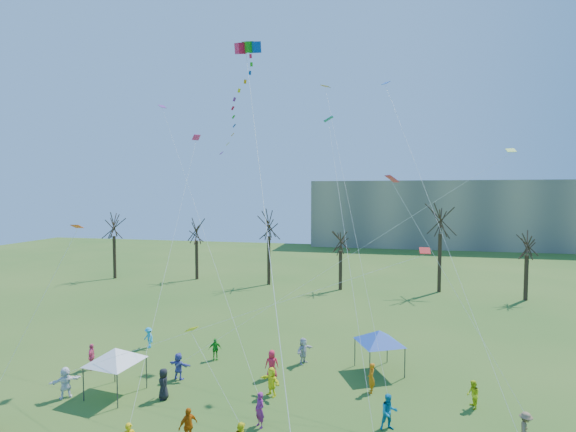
% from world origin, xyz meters
% --- Properties ---
extents(distant_building, '(60.00, 14.00, 15.00)m').
position_xyz_m(distant_building, '(22.00, 82.00, 7.50)').
color(distant_building, gray).
rests_on(distant_building, ground).
extents(bare_tree_row, '(68.96, 7.78, 11.28)m').
position_xyz_m(bare_tree_row, '(3.67, 36.26, 7.04)').
color(bare_tree_row, black).
rests_on(bare_tree_row, ground).
extents(big_box_kite, '(4.24, 8.51, 25.42)m').
position_xyz_m(big_box_kite, '(-2.50, 9.30, 17.68)').
color(big_box_kite, red).
rests_on(big_box_kite, ground).
extents(canopy_tent_white, '(3.79, 3.79, 2.86)m').
position_xyz_m(canopy_tent_white, '(-9.37, 5.80, 2.43)').
color(canopy_tent_white, '#3F3F44').
rests_on(canopy_tent_white, ground).
extents(canopy_tent_blue, '(3.47, 3.47, 2.87)m').
position_xyz_m(canopy_tent_blue, '(6.26, 12.26, 2.43)').
color(canopy_tent_blue, '#3F3F44').
rests_on(canopy_tent_blue, ground).
extents(festival_crowd, '(27.17, 13.92, 1.86)m').
position_xyz_m(festival_crowd, '(-1.58, 6.45, 0.88)').
color(festival_crowd, red).
rests_on(festival_crowd, ground).
extents(small_kites_aloft, '(28.58, 19.54, 29.98)m').
position_xyz_m(small_kites_aloft, '(0.83, 11.35, 13.72)').
color(small_kites_aloft, '#FF420D').
rests_on(small_kites_aloft, ground).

